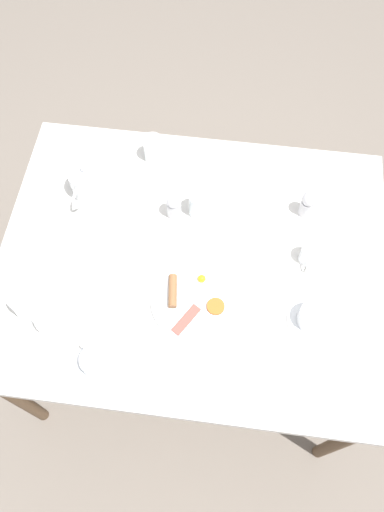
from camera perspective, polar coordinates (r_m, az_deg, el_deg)
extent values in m
plane|color=#70665B|center=(2.25, 0.00, -8.58)|extent=(8.00, 8.00, 0.00)
cube|color=silver|center=(1.59, 0.00, -0.57)|extent=(0.97, 1.23, 0.03)
cylinder|color=brown|center=(2.22, -13.25, 7.02)|extent=(0.04, 0.04, 0.70)
cylinder|color=brown|center=(1.93, -19.33, -15.12)|extent=(0.04, 0.04, 0.70)
cylinder|color=brown|center=(2.17, 16.49, 3.79)|extent=(0.04, 0.04, 0.70)
cylinder|color=brown|center=(1.87, 16.63, -19.66)|extent=(0.04, 0.04, 0.70)
cylinder|color=white|center=(1.51, 0.24, -5.11)|extent=(0.26, 0.26, 0.01)
cylinder|color=white|center=(1.53, 1.11, -2.75)|extent=(0.07, 0.07, 0.00)
sphere|color=yellow|center=(1.52, 1.12, -2.61)|extent=(0.02, 0.02, 0.02)
cylinder|color=brown|center=(1.51, -2.22, -4.01)|extent=(0.11, 0.04, 0.03)
cube|color=#B74C42|center=(1.48, -0.67, -7.30)|extent=(0.10, 0.08, 0.01)
cylinder|color=#D16023|center=(1.50, 2.72, -5.78)|extent=(0.05, 0.05, 0.01)
cylinder|color=white|center=(1.70, -11.90, 8.33)|extent=(0.11, 0.11, 0.11)
cylinder|color=white|center=(1.65, -12.27, 9.47)|extent=(0.08, 0.08, 0.01)
sphere|color=white|center=(1.64, -12.36, 9.74)|extent=(0.02, 0.02, 0.02)
cone|color=white|center=(1.73, -10.93, 10.40)|extent=(0.06, 0.03, 0.05)
torus|color=white|center=(1.67, -12.79, 6.70)|extent=(0.09, 0.03, 0.09)
cylinder|color=white|center=(1.54, -18.12, -4.66)|extent=(0.11, 0.11, 0.11)
cylinder|color=white|center=(1.49, -18.74, -3.82)|extent=(0.08, 0.08, 0.01)
sphere|color=white|center=(1.48, -18.88, -3.62)|extent=(0.02, 0.02, 0.02)
cone|color=white|center=(1.56, -18.92, -2.26)|extent=(0.06, 0.05, 0.05)
torus|color=white|center=(1.51, -17.51, -6.62)|extent=(0.08, 0.05, 0.09)
cylinder|color=white|center=(1.54, 13.41, -7.22)|extent=(0.14, 0.14, 0.01)
cylinder|color=white|center=(1.51, 13.67, -6.79)|extent=(0.09, 0.09, 0.06)
cylinder|color=brown|center=(1.51, 13.63, -6.86)|extent=(0.08, 0.08, 0.05)
torus|color=white|center=(1.52, 15.08, -5.94)|extent=(0.03, 0.04, 0.04)
cylinder|color=white|center=(1.48, -10.65, -12.09)|extent=(0.14, 0.14, 0.01)
cylinder|color=white|center=(1.45, -10.87, -11.76)|extent=(0.09, 0.09, 0.06)
cylinder|color=brown|center=(1.46, -10.81, -11.84)|extent=(0.08, 0.08, 0.04)
torus|color=white|center=(1.46, -12.06, -10.46)|extent=(0.03, 0.04, 0.04)
cylinder|color=white|center=(1.76, -4.46, 12.15)|extent=(0.07, 0.07, 0.09)
cylinder|color=white|center=(1.62, 0.95, 5.96)|extent=(0.07, 0.07, 0.09)
cylinder|color=white|center=(1.59, 13.26, 0.22)|extent=(0.06, 0.06, 0.07)
torus|color=white|center=(1.58, 13.24, -0.82)|extent=(0.05, 0.01, 0.05)
cylinder|color=#BCBCC1|center=(1.68, 12.97, 5.46)|extent=(0.05, 0.05, 0.07)
sphere|color=#BCBCC1|center=(1.64, 13.31, 6.36)|extent=(0.05, 0.05, 0.05)
cylinder|color=#BCBCC1|center=(1.63, -2.06, 5.40)|extent=(0.05, 0.05, 0.07)
sphere|color=#BCBCC1|center=(1.59, -2.12, 6.33)|extent=(0.05, 0.05, 0.05)
cube|color=white|center=(1.57, -8.45, -1.72)|extent=(0.13, 0.16, 0.01)
cube|color=silver|center=(1.47, 11.10, -13.95)|extent=(0.13, 0.13, 0.00)
cube|color=silver|center=(1.79, 16.71, 7.70)|extent=(0.19, 0.14, 0.00)
cube|color=silver|center=(1.61, 3.71, 1.90)|extent=(0.09, 0.14, 0.00)
cube|color=silver|center=(1.77, 3.19, 10.08)|extent=(0.16, 0.08, 0.00)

